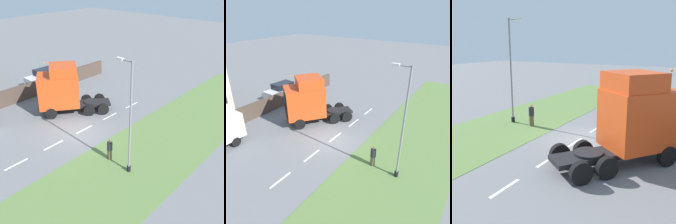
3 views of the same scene
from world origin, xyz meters
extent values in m
plane|color=slate|center=(0.00, 0.00, 0.00)|extent=(120.00, 120.00, 0.00)
cube|color=#607F42|center=(-6.00, 0.00, 0.01)|extent=(7.00, 44.00, 0.01)
cube|color=white|center=(0.00, -7.10, 0.00)|extent=(0.16, 1.80, 0.00)
cube|color=white|center=(0.00, -3.90, 0.00)|extent=(0.16, 1.80, 0.00)
cube|color=white|center=(0.00, -0.70, 0.00)|extent=(0.16, 1.80, 0.00)
cube|color=white|center=(0.00, 2.50, 0.00)|extent=(0.16, 1.80, 0.00)
cube|color=white|center=(0.00, 5.70, 0.00)|extent=(0.16, 1.80, 0.00)
cube|color=#4C3D33|center=(9.00, 0.00, 0.84)|extent=(0.25, 24.00, 1.68)
cube|color=black|center=(3.16, -2.57, 0.67)|extent=(5.05, 6.05, 0.24)
cube|color=#DB4719|center=(4.05, -1.40, 2.23)|extent=(4.20, 4.40, 2.89)
cube|color=black|center=(5.15, 0.05, 1.60)|extent=(1.76, 1.35, 1.62)
cube|color=black|center=(5.15, 0.05, 2.87)|extent=(1.87, 1.43, 0.93)
cube|color=#DB4719|center=(3.72, -1.83, 4.13)|extent=(3.34, 3.32, 0.90)
sphere|color=orange|center=(5.26, -0.96, 4.65)|extent=(0.14, 0.14, 0.14)
cylinder|color=black|center=(2.28, -3.74, 0.85)|extent=(1.96, 1.96, 0.12)
cylinder|color=black|center=(3.60, -0.04, 0.52)|extent=(0.88, 1.02, 1.04)
cylinder|color=black|center=(5.48, -1.46, 0.52)|extent=(0.88, 1.02, 1.04)
cylinder|color=black|center=(1.54, -2.78, 0.52)|extent=(0.88, 1.02, 1.04)
cylinder|color=black|center=(3.41, -4.19, 0.52)|extent=(0.88, 1.02, 1.04)
cylinder|color=black|center=(0.75, -3.82, 0.52)|extent=(0.88, 1.02, 1.04)
cylinder|color=black|center=(2.63, -5.23, 0.52)|extent=(0.88, 1.02, 1.04)
cube|color=silver|center=(6.96, 5.00, 1.61)|extent=(2.06, 2.06, 2.06)
cube|color=black|center=(6.97, 3.95, 2.02)|extent=(1.80, 0.05, 0.74)
cylinder|color=black|center=(6.02, 4.99, 0.40)|extent=(0.24, 0.80, 0.80)
cube|color=silver|center=(10.77, -4.62, 0.78)|extent=(2.06, 4.50, 1.01)
cube|color=black|center=(10.76, -4.73, 1.62)|extent=(1.69, 2.51, 0.67)
cylinder|color=black|center=(9.97, -3.14, 0.32)|extent=(0.23, 0.65, 0.64)
cylinder|color=black|center=(11.71, -3.23, 0.32)|extent=(0.23, 0.65, 0.64)
cylinder|color=black|center=(9.82, -6.00, 0.32)|extent=(0.23, 0.65, 0.64)
cylinder|color=black|center=(11.56, -6.09, 0.32)|extent=(0.23, 0.65, 0.64)
cylinder|color=black|center=(-6.23, 1.02, 0.20)|extent=(0.27, 0.27, 0.40)
cylinder|color=gray|center=(-6.23, 1.02, 3.81)|extent=(0.12, 0.12, 7.63)
cylinder|color=gray|center=(-5.78, 1.02, 7.53)|extent=(0.90, 0.09, 0.09)
cube|color=silver|center=(-5.33, 1.02, 7.53)|extent=(0.44, 0.20, 0.16)
cylinder|color=brown|center=(-4.38, 0.88, 0.39)|extent=(0.34, 0.34, 0.78)
cylinder|color=#26262D|center=(-4.38, 0.88, 1.09)|extent=(0.39, 0.39, 0.62)
sphere|color=tan|center=(-4.38, 0.88, 1.50)|extent=(0.21, 0.21, 0.21)
camera|label=1|loc=(-15.43, 12.85, 12.09)|focal=45.00mm
camera|label=2|loc=(-9.42, 12.74, 10.42)|focal=35.00mm
camera|label=3|loc=(7.39, -15.14, 5.91)|focal=45.00mm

